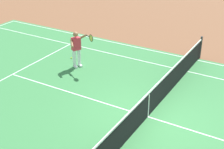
{
  "coord_description": "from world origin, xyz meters",
  "views": [
    {
      "loc": [
        -3.81,
        8.89,
        6.44
      ],
      "look_at": [
        1.79,
        -0.62,
        0.9
      ],
      "focal_mm": 53.54,
      "sensor_mm": 36.0,
      "label": 1
    }
  ],
  "objects": [
    {
      "name": "ground_plane",
      "position": [
        0.0,
        0.0,
        0.0
      ],
      "size": [
        60.0,
        60.0,
        0.0
      ],
      "primitive_type": "plane",
      "color": "brown"
    },
    {
      "name": "court_slab",
      "position": [
        0.0,
        0.0,
        0.0
      ],
      "size": [
        24.2,
        11.4,
        0.0
      ],
      "primitive_type": "cube",
      "color": "#387A42",
      "rests_on": "ground_plane"
    },
    {
      "name": "court_line_markings",
      "position": [
        0.0,
        0.0,
        0.0
      ],
      "size": [
        23.85,
        11.05,
        0.01
      ],
      "color": "white",
      "rests_on": "ground_plane"
    },
    {
      "name": "tennis_net",
      "position": [
        0.0,
        0.0,
        0.49
      ],
      "size": [
        0.1,
        11.7,
        1.08
      ],
      "color": "#2D2D33",
      "rests_on": "ground_plane"
    },
    {
      "name": "tennis_player_near",
      "position": [
        4.44,
        -2.07,
        0.93
      ],
      "size": [
        1.19,
        0.75,
        1.7
      ],
      "color": "white",
      "rests_on": "ground_plane"
    },
    {
      "name": "tennis_ball",
      "position": [
        5.23,
        -2.64,
        0.03
      ],
      "size": [
        0.07,
        0.07,
        0.07
      ],
      "primitive_type": "sphere",
      "color": "#CCE01E",
      "rests_on": "ground_plane"
    }
  ]
}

